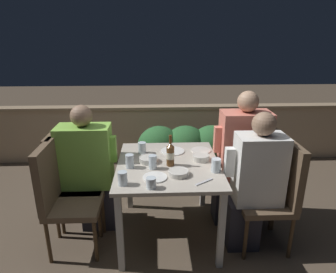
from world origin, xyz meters
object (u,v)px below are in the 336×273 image
Objects in this scene: chair_left_near at (60,191)px; chair_right_near at (277,188)px; chair_left_far at (68,174)px; person_green_blouse at (90,169)px; beer_bottle at (170,154)px; chair_right_far at (260,168)px; person_coral_top at (240,159)px; person_white_polo at (254,183)px.

chair_right_near is at bearing -0.89° from chair_left_near.
chair_left_far is 0.79× the size of person_green_blouse.
person_green_blouse is 0.79m from beer_bottle.
person_coral_top reaches higher than chair_right_far.
person_coral_top is at bearing 1.31° from chair_left_far.
person_white_polo is at bearing -116.40° from chair_right_far.
chair_right_near is at bearing 0.00° from person_white_polo.
beer_bottle is (-0.69, 0.15, 0.21)m from person_white_polo.
chair_left_near is 0.37m from person_green_blouse.
person_white_polo is at bearing -1.01° from chair_left_near.
person_white_polo is 1.27× the size of chair_right_far.
beer_bottle is (0.73, -0.20, 0.22)m from person_green_blouse.
person_green_blouse is 1.26× the size of chair_right_far.
chair_right_near is 0.45m from person_coral_top.
chair_left_near and chair_right_near have the same top height.
person_white_polo is 0.93× the size of person_coral_top.
beer_bottle is (-0.87, -0.23, 0.26)m from chair_right_far.
person_green_blouse is at bearing 164.85° from beer_bottle.
person_coral_top reaches higher than beer_bottle.
chair_left_near is 0.96m from beer_bottle.
chair_right_near is (1.81, -0.03, 0.00)m from chair_left_near.
beer_bottle is (-0.67, -0.23, 0.17)m from person_coral_top.
chair_left_far is 1.86m from chair_right_near.
person_white_polo is 0.38m from person_coral_top.
person_white_polo reaches higher than chair_left_near.
beer_bottle is at bearing 168.01° from person_white_polo.
person_white_polo is (1.42, -0.34, 0.01)m from person_green_blouse.
chair_right_far is at bearing 0.00° from person_coral_top.
beer_bottle is (0.94, -0.20, 0.26)m from chair_left_far.
chair_right_far is 0.23m from person_coral_top.
beer_bottle is (-0.89, 0.15, 0.26)m from chair_right_near.
chair_right_far is at bearing 1.16° from chair_left_far.
chair_left_far is (-0.02, 0.31, 0.00)m from chair_left_near.
person_green_blouse reaches higher than chair_right_far.
person_white_polo is at bearing -11.93° from chair_left_far.
person_white_polo is at bearing -13.63° from person_green_blouse.
chair_right_far is at bearing 11.12° from chair_left_near.
chair_right_near is 0.73× the size of person_coral_top.
chair_left_far is at bearing 168.07° from person_white_polo.
person_coral_top is at bearing 1.50° from person_green_blouse.
person_white_polo is (-0.21, 0.00, 0.05)m from chair_right_near.
chair_left_far is at bearing 180.00° from person_green_blouse.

